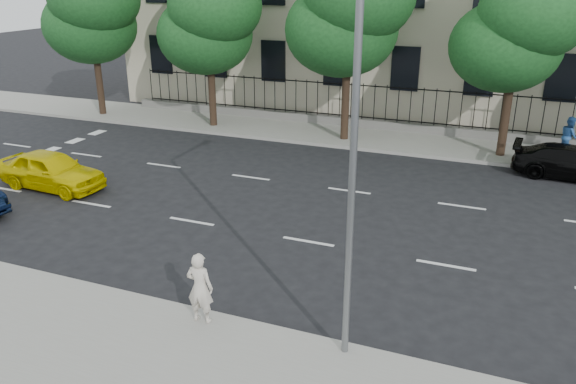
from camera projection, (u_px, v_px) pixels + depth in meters
name	position (u px, v px, depth m)	size (l,w,h in m)	color
ground	(276.00, 282.00, 14.57)	(120.00, 120.00, 0.00)	black
near_sidewalk	(199.00, 375.00, 11.07)	(60.00, 4.00, 0.15)	gray
far_sidewalk	(389.00, 140.00, 26.68)	(60.00, 4.00, 0.15)	gray
lane_markings	(331.00, 213.00, 18.68)	(49.60, 4.62, 0.01)	silver
crosswalk	(8.00, 166.00, 23.33)	(0.50, 12.10, 0.01)	silver
iron_fence	(397.00, 120.00, 27.94)	(30.00, 0.50, 2.20)	slate
street_light	(363.00, 109.00, 10.31)	(0.25, 3.32, 8.05)	slate
tree_a	(92.00, 1.00, 29.37)	(5.71, 5.31, 9.39)	#382619
tree_b	(210.00, 9.00, 27.08)	(5.53, 5.12, 8.97)	#382619
tree_d	(521.00, 17.00, 22.31)	(5.34, 4.94, 8.84)	#382619
yellow_taxi	(52.00, 170.00, 20.66)	(1.67, 4.15, 1.41)	#E1CC00
black_sedan	(572.00, 163.00, 21.71)	(1.77, 4.37, 1.27)	black
woman_near	(200.00, 288.00, 12.37)	(0.62, 0.41, 1.69)	beige
pedestrian_far	(569.00, 136.00, 23.87)	(0.82, 0.64, 1.70)	#2A589C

